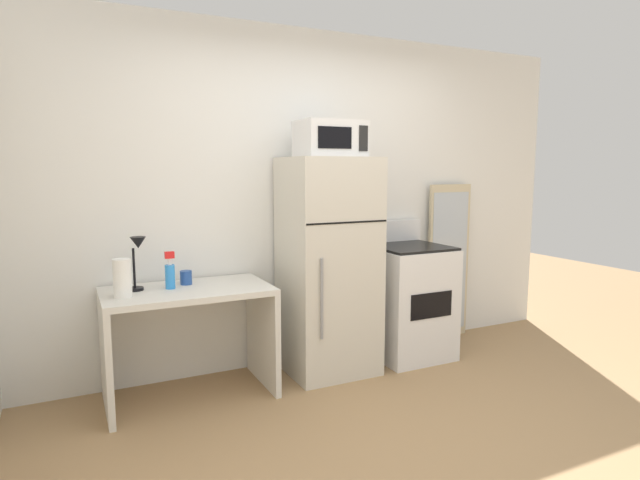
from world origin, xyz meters
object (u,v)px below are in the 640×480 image
object	(u,v)px
desk_lamp	(137,254)
leaning_mirror	(448,262)
paper_towel_roll	(122,278)
oven_range	(408,300)
refrigerator	(328,266)
spray_bottle	(170,274)
desk	(188,322)
microwave	(330,139)
coffee_mug	(186,278)

from	to	relation	value
desk_lamp	leaning_mirror	size ratio (longest dim) A/B	0.25
paper_towel_roll	oven_range	size ratio (longest dim) A/B	0.22
refrigerator	spray_bottle	bearing A→B (deg)	178.74
desk	paper_towel_roll	xyz separation A→B (m)	(-0.41, -0.08, 0.35)
spray_bottle	leaning_mirror	bearing A→B (deg)	5.15
refrigerator	microwave	xyz separation A→B (m)	(0.00, -0.02, 0.94)
spray_bottle	paper_towel_roll	world-z (taller)	spray_bottle
microwave	refrigerator	bearing A→B (deg)	90.33
oven_range	refrigerator	bearing A→B (deg)	179.78
desk	desk_lamp	world-z (taller)	desk_lamp
coffee_mug	leaning_mirror	xyz separation A→B (m)	(2.39, 0.14, -0.10)
desk	oven_range	bearing A→B (deg)	0.37
desk	desk_lamp	size ratio (longest dim) A/B	3.08
desk	refrigerator	world-z (taller)	refrigerator
refrigerator	microwave	distance (m)	0.94
coffee_mug	leaning_mirror	bearing A→B (deg)	3.40
oven_range	leaning_mirror	size ratio (longest dim) A/B	0.79
desk_lamp	desk	bearing A→B (deg)	-14.45
desk	spray_bottle	bearing A→B (deg)	158.50
desk_lamp	spray_bottle	distance (m)	0.24
paper_towel_roll	leaning_mirror	xyz separation A→B (m)	(2.82, 0.34, -0.17)
refrigerator	leaning_mirror	size ratio (longest dim) A/B	1.16
desk_lamp	microwave	world-z (taller)	microwave
desk	spray_bottle	xyz separation A→B (m)	(-0.10, 0.04, 0.33)
desk	leaning_mirror	size ratio (longest dim) A/B	0.78
spray_bottle	paper_towel_roll	bearing A→B (deg)	-158.95
refrigerator	coffee_mug	bearing A→B (deg)	173.94
paper_towel_roll	coffee_mug	world-z (taller)	paper_towel_roll
spray_bottle	oven_range	distance (m)	1.93
spray_bottle	refrigerator	world-z (taller)	refrigerator
desk	desk_lamp	bearing A→B (deg)	165.55
spray_bottle	oven_range	world-z (taller)	oven_range
coffee_mug	oven_range	distance (m)	1.81
spray_bottle	coffee_mug	xyz separation A→B (m)	(0.12, 0.08, -0.05)
coffee_mug	refrigerator	world-z (taller)	refrigerator
desk_lamp	oven_range	distance (m)	2.16
refrigerator	leaning_mirror	world-z (taller)	refrigerator
desk_lamp	refrigerator	world-z (taller)	refrigerator
coffee_mug	microwave	xyz separation A→B (m)	(1.04, -0.13, 0.95)
paper_towel_roll	refrigerator	bearing A→B (deg)	3.61
desk_lamp	spray_bottle	bearing A→B (deg)	-10.62
desk	microwave	bearing A→B (deg)	-0.37
oven_range	paper_towel_roll	bearing A→B (deg)	-177.67
microwave	oven_range	xyz separation A→B (m)	(0.73, 0.02, -1.29)
desk	oven_range	size ratio (longest dim) A/B	0.99
coffee_mug	spray_bottle	bearing A→B (deg)	-144.99
paper_towel_roll	oven_range	distance (m)	2.24
spray_bottle	microwave	size ratio (longest dim) A/B	0.54
leaning_mirror	desk	bearing A→B (deg)	-173.69
refrigerator	leaning_mirror	xyz separation A→B (m)	(1.35, 0.25, -0.11)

